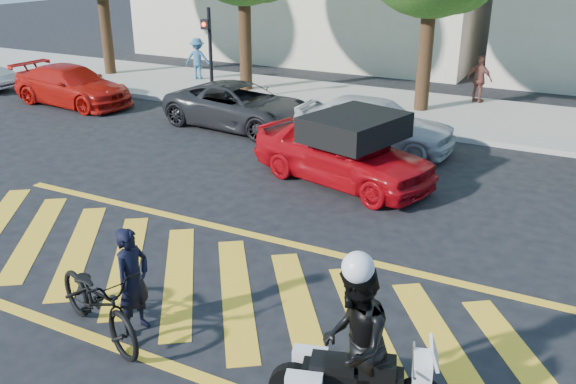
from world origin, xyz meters
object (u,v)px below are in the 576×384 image
at_px(bicycle, 98,301).
at_px(parked_mid_right, 374,123).
at_px(red_convertible, 343,151).
at_px(parked_left, 72,86).
at_px(officer_moto, 354,344).
at_px(officer_bike, 133,281).
at_px(police_motorcycle, 353,381).
at_px(parked_mid_left, 241,106).

relative_size(bicycle, parked_mid_right, 0.50).
relative_size(red_convertible, parked_left, 0.97).
bearing_deg(officer_moto, officer_bike, -110.02).
bearing_deg(officer_bike, officer_moto, -92.04).
xyz_separation_m(red_convertible, parked_left, (-10.90, 2.59, -0.09)).
height_order(officer_moto, red_convertible, officer_moto).
distance_m(officer_bike, police_motorcycle, 3.33).
distance_m(bicycle, officer_moto, 3.67).
height_order(bicycle, parked_mid_left, parked_mid_left).
bearing_deg(red_convertible, parked_mid_left, 72.89).
height_order(red_convertible, parked_mid_left, red_convertible).
relative_size(parked_left, parked_mid_right, 1.06).
bearing_deg(officer_bike, parked_mid_right, 0.25).
bearing_deg(police_motorcycle, parked_mid_right, 91.69).
bearing_deg(red_convertible, parked_left, 92.09).
bearing_deg(parked_mid_left, parked_left, 98.05).
height_order(parked_mid_left, parked_mid_right, parked_mid_right).
bearing_deg(parked_left, police_motorcycle, -120.41).
bearing_deg(parked_mid_left, police_motorcycle, -136.46).
height_order(bicycle, police_motorcycle, bicycle).
xyz_separation_m(parked_mid_left, parked_mid_right, (4.19, -0.22, 0.07)).
xyz_separation_m(bicycle, parked_left, (-10.22, 9.58, 0.10)).
distance_m(officer_bike, parked_left, 14.05).
distance_m(officer_bike, officer_moto, 3.30).
distance_m(officer_bike, red_convertible, 6.66).
xyz_separation_m(officer_moto, parked_left, (-13.87, 9.43, -0.32)).
bearing_deg(police_motorcycle, officer_moto, 130.67).
relative_size(officer_moto, red_convertible, 0.45).
relative_size(officer_moto, parked_mid_right, 0.46).
relative_size(bicycle, police_motorcycle, 1.07).
bearing_deg(bicycle, police_motorcycle, -67.52).
distance_m(police_motorcycle, officer_moto, 0.49).
distance_m(officer_moto, parked_left, 16.77).
bearing_deg(parked_mid_right, bicycle, 177.57).
relative_size(parked_left, parked_mid_left, 0.95).
relative_size(officer_bike, bicycle, 0.74).
xyz_separation_m(police_motorcycle, parked_mid_right, (-3.18, 9.43, 0.24)).
height_order(bicycle, red_convertible, red_convertible).
relative_size(bicycle, parked_mid_left, 0.45).
xyz_separation_m(bicycle, officer_moto, (3.64, 0.16, 0.42)).
xyz_separation_m(bicycle, parked_mid_right, (0.48, 9.58, 0.17)).
distance_m(officer_bike, parked_mid_left, 10.30).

